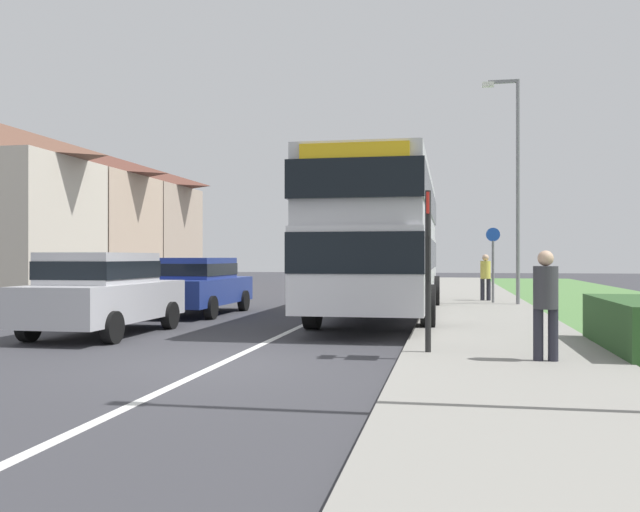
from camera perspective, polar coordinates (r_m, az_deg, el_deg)
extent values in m
plane|color=#38383D|center=(10.32, -8.25, -8.88)|extent=(120.00, 120.00, 0.00)
cube|color=silver|center=(18.02, 0.07, -5.10)|extent=(0.14, 60.00, 0.01)
cube|color=gray|center=(15.74, 13.95, -5.62)|extent=(3.20, 68.00, 0.12)
cube|color=#2D5128|center=(12.01, 25.18, -5.47)|extent=(1.10, 3.48, 0.90)
cube|color=#BCBCC1|center=(17.77, 5.28, -0.90)|extent=(2.50, 11.16, 1.65)
cube|color=#BCBCC1|center=(17.82, 5.28, 4.25)|extent=(2.45, 10.93, 1.55)
cube|color=black|center=(17.77, 5.28, 0.16)|extent=(2.52, 11.21, 0.76)
cube|color=black|center=(17.82, 5.28, 4.49)|extent=(2.52, 11.21, 0.72)
cube|color=gold|center=(12.42, 2.84, 8.45)|extent=(2.00, 0.08, 0.44)
cylinder|color=black|center=(21.38, 2.82, -2.98)|extent=(0.30, 1.00, 1.00)
cylinder|color=black|center=(21.18, 9.54, -3.01)|extent=(0.30, 1.00, 1.00)
cylinder|color=black|center=(14.95, -0.63, -4.22)|extent=(0.30, 1.00, 1.00)
cylinder|color=black|center=(14.67, 9.02, -4.30)|extent=(0.30, 1.00, 1.00)
cube|color=#B7B7BC|center=(14.50, -17.51, -3.65)|extent=(1.72, 4.22, 0.75)
cube|color=#B7B7BC|center=(14.29, -17.91, -0.97)|extent=(1.51, 2.32, 0.61)
cube|color=black|center=(14.29, -17.91, -1.09)|extent=(1.54, 2.34, 0.34)
cylinder|color=black|center=(16.08, -17.95, -4.64)|extent=(0.20, 0.60, 0.60)
cylinder|color=black|center=(15.35, -12.41, -4.86)|extent=(0.20, 0.60, 0.60)
cylinder|color=black|center=(13.85, -23.17, -5.38)|extent=(0.20, 0.60, 0.60)
cylinder|color=black|center=(12.99, -16.97, -5.73)|extent=(0.20, 0.60, 0.60)
cube|color=navy|center=(19.09, -10.09, -2.89)|extent=(1.74, 4.51, 0.69)
cube|color=navy|center=(18.86, -10.33, -1.01)|extent=(1.53, 2.48, 0.57)
cube|color=black|center=(18.86, -10.33, -1.09)|extent=(1.57, 2.51, 0.32)
cylinder|color=black|center=(20.72, -10.92, -3.62)|extent=(0.20, 0.60, 0.60)
cylinder|color=black|center=(20.16, -6.39, -3.72)|extent=(0.20, 0.60, 0.60)
cylinder|color=black|center=(18.16, -14.19, -4.12)|extent=(0.20, 0.60, 0.60)
cylinder|color=black|center=(17.51, -9.09, -4.27)|extent=(0.20, 0.60, 0.60)
cylinder|color=#23232D|center=(10.13, 17.76, -6.61)|extent=(0.14, 0.14, 0.85)
cylinder|color=#23232D|center=(10.16, 18.89, -6.60)|extent=(0.14, 0.14, 0.85)
cylinder|color=#333338|center=(10.09, 18.32, -2.51)|extent=(0.34, 0.34, 0.60)
sphere|color=tan|center=(10.08, 18.32, -0.18)|extent=(0.22, 0.22, 0.22)
cylinder|color=#23232D|center=(23.63, 13.41, -2.88)|extent=(0.14, 0.14, 0.85)
cylinder|color=#23232D|center=(23.64, 13.90, -2.88)|extent=(0.14, 0.14, 0.85)
cylinder|color=#D1C14C|center=(23.61, 13.65, -1.13)|extent=(0.34, 0.34, 0.60)
sphere|color=tan|center=(23.61, 13.65, -0.13)|extent=(0.22, 0.22, 0.22)
cylinder|color=black|center=(10.60, 9.01, -1.59)|extent=(0.09, 0.09, 2.60)
cube|color=red|center=(10.63, 9.01, 4.35)|extent=(0.04, 0.44, 0.32)
cube|color=black|center=(10.62, 9.02, -0.24)|extent=(0.06, 0.52, 0.68)
cylinder|color=slate|center=(22.56, 14.25, -1.43)|extent=(0.08, 0.08, 2.10)
cylinder|color=blue|center=(22.56, 14.25, 1.75)|extent=(0.44, 0.03, 0.44)
cylinder|color=slate|center=(22.09, 16.20, 5.02)|extent=(0.12, 0.12, 7.09)
cube|color=slate|center=(22.63, 15.03, 13.88)|extent=(0.90, 0.10, 0.10)
cube|color=silver|center=(22.59, 13.86, 13.73)|extent=(0.36, 0.20, 0.14)
cube|color=#C1A88E|center=(35.75, -20.38, 1.85)|extent=(7.52, 5.74, 5.57)
pyramid|color=brown|center=(36.06, -20.37, 7.57)|extent=(7.52, 5.74, 1.61)
cube|color=tan|center=(40.88, -16.13, 1.61)|extent=(7.52, 5.74, 5.57)
pyramid|color=brown|center=(41.14, -16.13, 6.61)|extent=(7.52, 5.74, 1.61)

